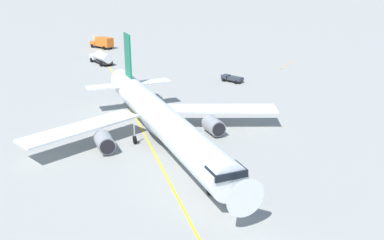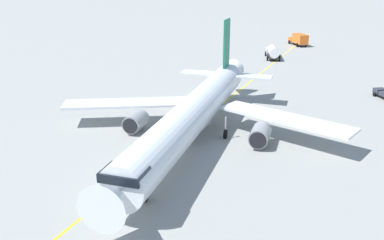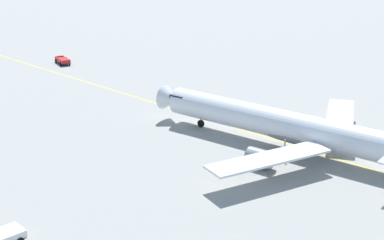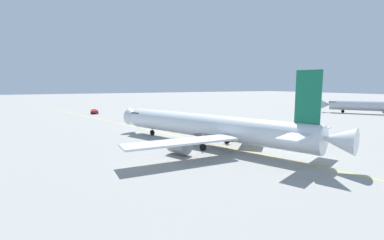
% 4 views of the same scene
% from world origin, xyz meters
% --- Properties ---
extents(ground_plane, '(600.00, 600.00, 0.00)m').
position_xyz_m(ground_plane, '(0.00, 0.00, 0.00)').
color(ground_plane, gray).
extents(airliner_main, '(41.61, 33.50, 12.12)m').
position_xyz_m(airliner_main, '(-2.16, -0.51, 3.17)').
color(airliner_main, silver).
rests_on(airliner_main, ground_plane).
extents(ops_pickup_truck, '(5.10, 2.41, 1.41)m').
position_xyz_m(ops_pickup_truck, '(-65.64, -9.64, 0.81)').
color(ops_pickup_truck, '#232326').
rests_on(ops_pickup_truck, ground_plane).
extents(taxiway_centreline, '(180.47, 46.85, 0.01)m').
position_xyz_m(taxiway_centreline, '(-0.69, 1.60, 0.00)').
color(taxiway_centreline, yellow).
rests_on(taxiway_centreline, ground_plane).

